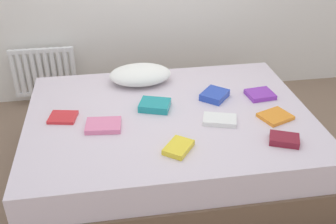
{
  "coord_description": "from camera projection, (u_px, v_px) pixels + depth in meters",
  "views": [
    {
      "loc": [
        -0.39,
        -2.37,
        1.93
      ],
      "look_at": [
        0.0,
        0.05,
        0.48
      ],
      "focal_mm": 42.96,
      "sensor_mm": 36.0,
      "label": 1
    }
  ],
  "objects": [
    {
      "name": "textbook_blue",
      "position": [
        215.0,
        95.0,
        2.97
      ],
      "size": [
        0.25,
        0.25,
        0.05
      ],
      "primitive_type": "cube",
      "rotation": [
        0.0,
        0.0,
        0.87
      ],
      "color": "#2847B7",
      "rests_on": "bed"
    },
    {
      "name": "radiator",
      "position": [
        44.0,
        72.0,
        3.76
      ],
      "size": [
        0.58,
        0.04,
        0.47
      ],
      "color": "white",
      "rests_on": "ground"
    },
    {
      "name": "ground_plane",
      "position": [
        169.0,
        170.0,
        3.05
      ],
      "size": [
        8.0,
        8.0,
        0.0
      ],
      "primitive_type": "plane",
      "color": "#7F6651"
    },
    {
      "name": "textbook_teal",
      "position": [
        155.0,
        105.0,
        2.84
      ],
      "size": [
        0.25,
        0.23,
        0.05
      ],
      "primitive_type": "cube",
      "rotation": [
        0.0,
        0.0,
        -0.33
      ],
      "color": "teal",
      "rests_on": "bed"
    },
    {
      "name": "textbook_orange",
      "position": [
        275.0,
        116.0,
        2.73
      ],
      "size": [
        0.25,
        0.23,
        0.03
      ],
      "primitive_type": "cube",
      "rotation": [
        0.0,
        0.0,
        0.37
      ],
      "color": "orange",
      "rests_on": "bed"
    },
    {
      "name": "pillow",
      "position": [
        140.0,
        75.0,
        3.17
      ],
      "size": [
        0.49,
        0.33,
        0.14
      ],
      "primitive_type": "ellipsoid",
      "color": "white",
      "rests_on": "bed"
    },
    {
      "name": "textbook_red",
      "position": [
        63.0,
        117.0,
        2.73
      ],
      "size": [
        0.21,
        0.19,
        0.02
      ],
      "primitive_type": "cube",
      "rotation": [
        0.0,
        0.0,
        -0.19
      ],
      "color": "red",
      "rests_on": "bed"
    },
    {
      "name": "textbook_pink",
      "position": [
        103.0,
        125.0,
        2.63
      ],
      "size": [
        0.24,
        0.19,
        0.03
      ],
      "primitive_type": "cube",
      "rotation": [
        0.0,
        0.0,
        -0.1
      ],
      "color": "pink",
      "rests_on": "bed"
    },
    {
      "name": "textbook_yellow",
      "position": [
        178.0,
        147.0,
        2.41
      ],
      "size": [
        0.22,
        0.23,
        0.03
      ],
      "primitive_type": "cube",
      "rotation": [
        0.0,
        0.0,
        0.93
      ],
      "color": "yellow",
      "rests_on": "bed"
    },
    {
      "name": "textbook_purple",
      "position": [
        260.0,
        94.0,
        3.0
      ],
      "size": [
        0.21,
        0.19,
        0.03
      ],
      "primitive_type": "cube",
      "rotation": [
        0.0,
        0.0,
        0.12
      ],
      "color": "purple",
      "rests_on": "bed"
    },
    {
      "name": "bed",
      "position": [
        169.0,
        143.0,
        2.92
      ],
      "size": [
        2.0,
        1.5,
        0.5
      ],
      "color": "brown",
      "rests_on": "ground"
    },
    {
      "name": "textbook_white",
      "position": [
        220.0,
        120.0,
        2.69
      ],
      "size": [
        0.25,
        0.2,
        0.03
      ],
      "primitive_type": "cube",
      "rotation": [
        0.0,
        0.0,
        -0.3
      ],
      "color": "white",
      "rests_on": "bed"
    },
    {
      "name": "textbook_maroon",
      "position": [
        284.0,
        139.0,
        2.48
      ],
      "size": [
        0.21,
        0.18,
        0.04
      ],
      "primitive_type": "cube",
      "rotation": [
        0.0,
        0.0,
        -0.4
      ],
      "color": "maroon",
      "rests_on": "bed"
    }
  ]
}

